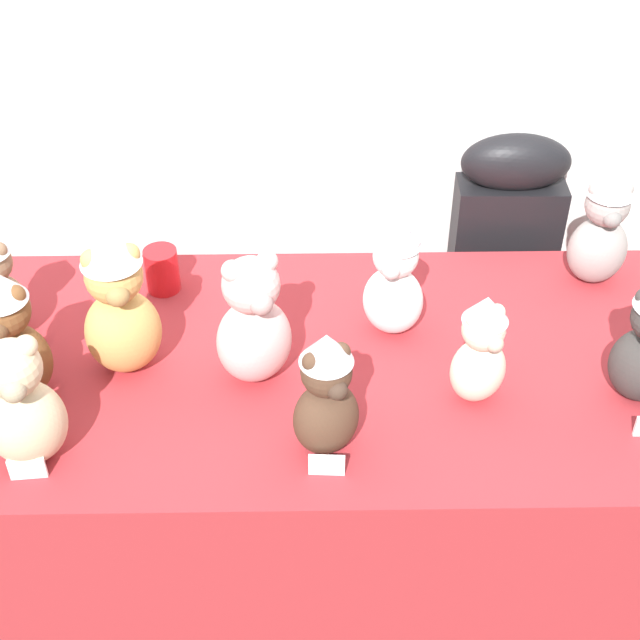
# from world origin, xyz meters

# --- Properties ---
(display_table) EXTENTS (1.74, 0.82, 0.71)m
(display_table) POSITION_xyz_m (0.00, 0.25, 0.35)
(display_table) COLOR maroon
(display_table) RESTS_ON ground_plane
(instrument_case) EXTENTS (0.28, 0.13, 0.97)m
(instrument_case) POSITION_xyz_m (0.50, 0.79, 0.49)
(instrument_case) COLOR black
(instrument_case) RESTS_ON ground_plane
(teddy_bear_snow) EXTENTS (0.16, 0.15, 0.30)m
(teddy_bear_snow) POSITION_xyz_m (0.16, 0.36, 0.85)
(teddy_bear_snow) COLOR white
(teddy_bear_snow) RESTS_ON display_table
(teddy_bear_honey) EXTENTS (0.19, 0.18, 0.36)m
(teddy_bear_honey) POSITION_xyz_m (-0.42, 0.24, 0.88)
(teddy_bear_honey) COLOR tan
(teddy_bear_honey) RESTS_ON display_table
(teddy_bear_sand) EXTENTS (0.18, 0.17, 0.30)m
(teddy_bear_sand) POSITION_xyz_m (-0.56, -0.02, 0.85)
(teddy_bear_sand) COLOR #CCB78E
(teddy_bear_sand) RESTS_ON display_table
(teddy_bear_cream) EXTENTS (0.15, 0.14, 0.26)m
(teddy_bear_cream) POSITION_xyz_m (0.32, 0.14, 0.84)
(teddy_bear_cream) COLOR beige
(teddy_bear_cream) RESTS_ON display_table
(teddy_bear_chestnut) EXTENTS (0.15, 0.13, 0.32)m
(teddy_bear_chestnut) POSITION_xyz_m (-0.62, 0.17, 0.86)
(teddy_bear_chestnut) COLOR brown
(teddy_bear_chestnut) RESTS_ON display_table
(teddy_bear_cocoa) EXTENTS (0.17, 0.16, 0.29)m
(teddy_bear_cocoa) POSITION_xyz_m (0.01, -0.00, 0.85)
(teddy_bear_cocoa) COLOR #4C3323
(teddy_bear_cocoa) RESTS_ON display_table
(teddy_bear_ash) EXTENTS (0.14, 0.13, 0.31)m
(teddy_bear_ash) POSITION_xyz_m (0.67, 0.54, 0.86)
(teddy_bear_ash) COLOR gray
(teddy_bear_ash) RESTS_ON display_table
(teddy_bear_blush) EXTENTS (0.20, 0.19, 0.31)m
(teddy_bear_blush) POSITION_xyz_m (-0.14, 0.21, 0.85)
(teddy_bear_blush) COLOR beige
(teddy_bear_blush) RESTS_ON display_table
(party_cup_red) EXTENTS (0.08, 0.08, 0.11)m
(party_cup_red) POSITION_xyz_m (-0.37, 0.52, 0.76)
(party_cup_red) COLOR red
(party_cup_red) RESTS_ON display_table
(name_card_front_left) EXTENTS (0.07, 0.01, 0.05)m
(name_card_front_left) POSITION_xyz_m (0.01, -0.07, 0.73)
(name_card_front_left) COLOR white
(name_card_front_left) RESTS_ON display_table
(name_card_front_right) EXTENTS (0.07, 0.01, 0.05)m
(name_card_front_right) POSITION_xyz_m (-0.56, -0.07, 0.73)
(name_card_front_right) COLOR white
(name_card_front_right) RESTS_ON display_table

